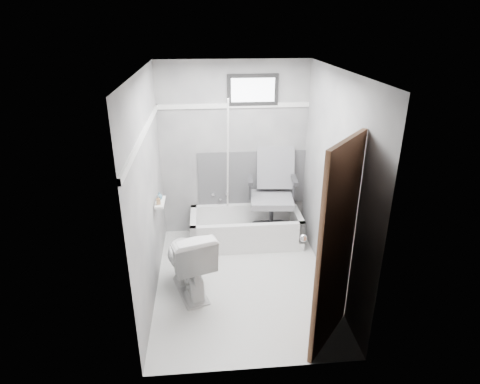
{
  "coord_description": "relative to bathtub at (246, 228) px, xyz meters",
  "views": [
    {
      "loc": [
        -0.39,
        -3.92,
        2.85
      ],
      "look_at": [
        0.0,
        0.35,
        1.0
      ],
      "focal_mm": 30.0,
      "sensor_mm": 36.0,
      "label": 1
    }
  ],
  "objects": [
    {
      "name": "faucet",
      "position": [
        -0.33,
        0.34,
        0.34
      ],
      "size": [
        0.26,
        0.1,
        0.16
      ],
      "primitive_type": null,
      "color": "silver",
      "rests_on": "wall_back"
    },
    {
      "name": "soap_bottle_b",
      "position": [
        -1.07,
        -0.5,
        0.75
      ],
      "size": [
        0.08,
        0.08,
        0.09
      ],
      "primitive_type": "imported",
      "rotation": [
        0.0,
        0.0,
        0.16
      ],
      "color": "slate",
      "rests_on": "shelf"
    },
    {
      "name": "trim_left",
      "position": [
        -1.12,
        -0.93,
        1.61
      ],
      "size": [
        0.02,
        2.6,
        0.06
      ],
      "primitive_type": "cube",
      "color": "white",
      "rests_on": "wall_left"
    },
    {
      "name": "pole",
      "position": [
        -0.23,
        0.13,
        0.84
      ],
      "size": [
        0.02,
        0.5,
        1.9
      ],
      "primitive_type": "cylinder",
      "rotation": [
        0.24,
        0.0,
        0.0
      ],
      "color": "white",
      "rests_on": "bathtub"
    },
    {
      "name": "door",
      "position": [
        0.85,
        -2.21,
        0.79
      ],
      "size": [
        0.78,
        0.78,
        2.0
      ],
      "primitive_type": null,
      "color": "brown",
      "rests_on": "floor"
    },
    {
      "name": "backerboard",
      "position": [
        0.12,
        0.36,
        0.59
      ],
      "size": [
        1.5,
        0.02,
        0.78
      ],
      "primitive_type": "cube",
      "color": "#4C4C4F",
      "rests_on": "wall_back"
    },
    {
      "name": "shelf",
      "position": [
        -1.06,
        -0.56,
        0.69
      ],
      "size": [
        0.1,
        0.32,
        0.02
      ],
      "primitive_type": "cube",
      "color": "white",
      "rests_on": "wall_left"
    },
    {
      "name": "toilet",
      "position": [
        -0.75,
        -1.05,
        0.2
      ],
      "size": [
        0.69,
        0.93,
        0.81
      ],
      "primitive_type": "imported",
      "rotation": [
        0.0,
        0.0,
        3.45
      ],
      "color": "white",
      "rests_on": "floor"
    },
    {
      "name": "bathtub",
      "position": [
        0.0,
        0.0,
        0.0
      ],
      "size": [
        1.5,
        0.7,
        0.42
      ],
      "primitive_type": null,
      "color": "white",
      "rests_on": "floor"
    },
    {
      "name": "soap_bottle_a",
      "position": [
        -1.07,
        -0.64,
        0.76
      ],
      "size": [
        0.05,
        0.05,
        0.1
      ],
      "primitive_type": "imported",
      "rotation": [
        0.0,
        0.0,
        0.25
      ],
      "color": "#A77D53",
      "rests_on": "shelf"
    },
    {
      "name": "wall_right",
      "position": [
        0.87,
        -0.93,
        0.99
      ],
      "size": [
        0.02,
        2.6,
        2.4
      ],
      "primitive_type": "cube",
      "color": "slate",
      "rests_on": "floor"
    },
    {
      "name": "trim_back",
      "position": [
        -0.13,
        0.36,
        1.61
      ],
      "size": [
        2.0,
        0.02,
        0.06
      ],
      "primitive_type": "cube",
      "color": "white",
      "rests_on": "wall_back"
    },
    {
      "name": "wall_front",
      "position": [
        -0.13,
        -2.23,
        0.99
      ],
      "size": [
        2.0,
        0.02,
        2.4
      ],
      "primitive_type": "cube",
      "color": "slate",
      "rests_on": "floor"
    },
    {
      "name": "floor",
      "position": [
        -0.13,
        -0.93,
        -0.21
      ],
      "size": [
        2.6,
        2.6,
        0.0
      ],
      "primitive_type": "plane",
      "color": "white",
      "rests_on": "ground"
    },
    {
      "name": "ceiling",
      "position": [
        -0.13,
        -0.93,
        2.19
      ],
      "size": [
        2.6,
        2.6,
        0.0
      ],
      "primitive_type": "plane",
      "rotation": [
        3.14,
        0.0,
        0.0
      ],
      "color": "silver",
      "rests_on": "floor"
    },
    {
      "name": "wall_left",
      "position": [
        -1.13,
        -0.93,
        0.99
      ],
      "size": [
        0.02,
        2.6,
        2.4
      ],
      "primitive_type": "cube",
      "color": "slate",
      "rests_on": "floor"
    },
    {
      "name": "wall_back",
      "position": [
        -0.13,
        0.37,
        0.99
      ],
      "size": [
        2.0,
        0.02,
        2.4
      ],
      "primitive_type": "cube",
      "color": "slate",
      "rests_on": "floor"
    },
    {
      "name": "office_chair",
      "position": [
        0.35,
        0.02,
        0.49
      ],
      "size": [
        0.72,
        0.72,
        1.15
      ],
      "primitive_type": null,
      "rotation": [
        0.0,
        0.0,
        -0.09
      ],
      "color": "slate",
      "rests_on": "bathtub"
    },
    {
      "name": "window",
      "position": [
        0.12,
        0.36,
        1.81
      ],
      "size": [
        0.66,
        0.04,
        0.4
      ],
      "primitive_type": null,
      "color": "black",
      "rests_on": "wall_back"
    }
  ]
}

